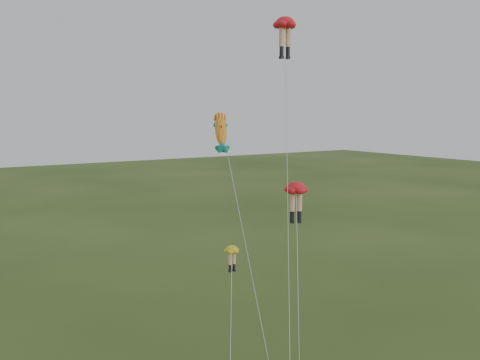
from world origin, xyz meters
TOP-DOWN VIEW (x-y plane):
  - legs_kite_red_high at (6.07, 6.98)m, footprint 7.76×10.68m
  - legs_kite_red_mid at (3.80, 2.71)m, footprint 3.65×4.90m
  - legs_kite_yellow at (-2.37, 0.56)m, footprint 2.15×2.85m
  - fish_kite at (1.30, 7.78)m, footprint 2.69×10.32m

SIDE VIEW (x-z plane):
  - legs_kite_yellow at x=-2.37m, z-range 3.85..13.30m
  - legs_kite_red_mid at x=3.80m, z-range 5.43..17.74m
  - fish_kite at x=1.30m, z-range 7.00..23.92m
  - legs_kite_red_high at x=6.07m, z-range 10.77..34.09m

